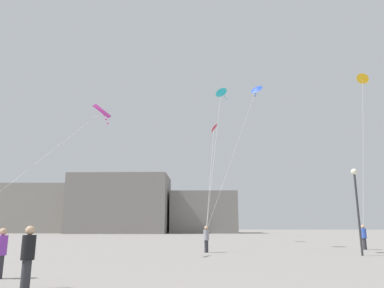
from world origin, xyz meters
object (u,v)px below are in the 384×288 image
(kite_magenta_delta, at_px, (101,113))
(kite_cyan_diamond, at_px, (221,93))
(kite_crimson_diamond, at_px, (214,128))
(building_right_hall, at_px, (204,213))
(lamppost_east, at_px, (357,196))
(person_in_grey, at_px, (206,238))
(building_left_hall, at_px, (54,209))
(person_in_black, at_px, (28,254))
(kite_cobalt_diamond, at_px, (256,91))
(person_in_blue, at_px, (364,236))
(person_in_purple, at_px, (1,251))
(kite_amber_diamond, at_px, (363,80))
(building_centre_hall, at_px, (121,204))

(kite_magenta_delta, height_order, kite_cyan_diamond, kite_cyan_diamond)
(kite_magenta_delta, bearing_deg, kite_crimson_diamond, 70.38)
(building_right_hall, xyz_separation_m, lamppost_east, (10.47, -62.30, -1.20))
(kite_cyan_diamond, height_order, building_right_hall, kite_cyan_diamond)
(person_in_grey, xyz_separation_m, building_left_hall, (-37.70, 62.35, 4.52))
(person_in_black, height_order, building_right_hall, building_right_hall)
(building_left_hall, relative_size, lamppost_east, 4.22)
(kite_crimson_diamond, distance_m, building_right_hall, 46.85)
(kite_cobalt_diamond, bearing_deg, person_in_blue, 29.28)
(kite_crimson_diamond, bearing_deg, person_in_purple, -105.18)
(person_in_purple, height_order, lamppost_east, lamppost_east)
(person_in_purple, distance_m, lamppost_east, 18.23)
(building_right_hall, bearing_deg, person_in_purple, -93.72)
(kite_cyan_diamond, xyz_separation_m, kite_crimson_diamond, (-0.58, 9.22, -0.49))
(kite_magenta_delta, bearing_deg, lamppost_east, 8.50)
(person_in_blue, relative_size, kite_cyan_diamond, 0.15)
(person_in_black, distance_m, kite_amber_diamond, 31.93)
(kite_crimson_diamond, relative_size, lamppost_east, 3.04)
(person_in_black, relative_size, kite_cyan_diamond, 0.14)
(person_in_grey, distance_m, building_right_hall, 60.51)
(building_left_hall, distance_m, building_right_hall, 36.07)
(kite_amber_diamond, distance_m, lamppost_east, 16.17)
(kite_cobalt_diamond, relative_size, building_right_hall, 0.63)
(building_left_hall, bearing_deg, person_in_grey, -58.84)
(kite_cyan_diamond, xyz_separation_m, building_left_hall, (-38.93, 57.39, -6.99))
(kite_magenta_delta, height_order, kite_amber_diamond, kite_amber_diamond)
(person_in_blue, distance_m, kite_cyan_diamond, 15.16)
(kite_amber_diamond, height_order, building_centre_hall, kite_amber_diamond)
(person_in_black, relative_size, lamppost_east, 0.33)
(kite_amber_diamond, xyz_separation_m, lamppost_east, (-5.51, -10.12, -11.35))
(person_in_blue, bearing_deg, person_in_grey, -66.69)
(kite_cyan_diamond, relative_size, building_left_hall, 0.56)
(person_in_blue, relative_size, kite_crimson_diamond, 0.11)
(kite_amber_diamond, bearing_deg, building_left_hall, 133.83)
(building_centre_hall, xyz_separation_m, lamppost_east, (28.47, -57.65, -2.88))
(kite_magenta_delta, bearing_deg, kite_amber_diamond, 31.42)
(kite_amber_diamond, height_order, lamppost_east, kite_amber_diamond)
(kite_cyan_diamond, relative_size, kite_cobalt_diamond, 1.22)
(person_in_purple, relative_size, kite_crimson_diamond, 0.10)
(kite_cobalt_diamond, xyz_separation_m, kite_amber_diamond, (10.95, 9.21, 4.43))
(kite_cyan_diamond, relative_size, lamppost_east, 2.35)
(person_in_purple, relative_size, person_in_grey, 0.97)
(person_in_purple, distance_m, person_in_grey, 13.39)
(person_in_black, xyz_separation_m, person_in_purple, (-1.84, 1.86, -0.04))
(person_in_purple, bearing_deg, kite_amber_diamond, -119.78)
(kite_cobalt_diamond, distance_m, kite_amber_diamond, 14.98)
(person_in_purple, height_order, kite_amber_diamond, kite_amber_diamond)
(person_in_blue, bearing_deg, building_right_hall, -160.81)
(person_in_blue, xyz_separation_m, building_right_hall, (-12.71, 57.09, 3.57))
(person_in_blue, relative_size, kite_cobalt_diamond, 0.18)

